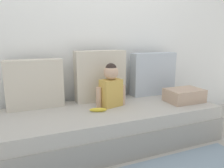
# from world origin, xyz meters

# --- Properties ---
(ground_plane) EXTENTS (12.00, 12.00, 0.00)m
(ground_plane) POSITION_xyz_m (0.00, 0.00, 0.00)
(ground_plane) COLOR #B2ADA3
(back_wall) EXTENTS (5.46, 0.10, 2.60)m
(back_wall) POSITION_xyz_m (0.00, 0.54, 1.30)
(back_wall) COLOR white
(back_wall) RESTS_ON ground
(couch) EXTENTS (2.26, 0.83, 0.38)m
(couch) POSITION_xyz_m (0.00, 0.00, 0.18)
(couch) COLOR #9C978F
(couch) RESTS_ON ground
(throw_pillow_left) EXTENTS (0.56, 0.16, 0.49)m
(throw_pillow_left) POSITION_xyz_m (-0.70, 0.31, 0.62)
(throw_pillow_left) COLOR beige
(throw_pillow_left) RESTS_ON couch
(throw_pillow_center) EXTENTS (0.57, 0.16, 0.57)m
(throw_pillow_center) POSITION_xyz_m (0.00, 0.31, 0.66)
(throw_pillow_center) COLOR beige
(throw_pillow_center) RESTS_ON couch
(throw_pillow_right) EXTENTS (0.57, 0.16, 0.52)m
(throw_pillow_right) POSITION_xyz_m (0.70, 0.31, 0.64)
(throw_pillow_right) COLOR #B2BCC6
(throw_pillow_right) RESTS_ON couch
(toddler) EXTENTS (0.33, 0.19, 0.45)m
(toddler) POSITION_xyz_m (0.03, 0.06, 0.59)
(toddler) COLOR gold
(toddler) RESTS_ON couch
(banana) EXTENTS (0.17, 0.10, 0.04)m
(banana) POSITION_xyz_m (-0.16, -0.06, 0.40)
(banana) COLOR yellow
(banana) RESTS_ON couch
(folded_blanket) EXTENTS (0.40, 0.28, 0.14)m
(folded_blanket) POSITION_xyz_m (0.85, -0.10, 0.45)
(folded_blanket) COLOR tan
(folded_blanket) RESTS_ON couch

